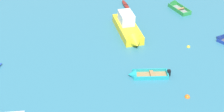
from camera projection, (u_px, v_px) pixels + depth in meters
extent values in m
cube|color=gray|center=(179.00, 10.00, 34.60)|extent=(2.48, 2.97, 0.11)
cube|color=#288C3D|center=(175.00, 10.00, 34.31)|extent=(1.71, 2.52, 0.43)
cube|color=#288C3D|center=(183.00, 8.00, 34.71)|extent=(1.71, 2.52, 0.43)
cube|color=#288C3D|center=(187.00, 14.00, 33.40)|extent=(1.00, 0.72, 0.43)
cone|color=#288C3D|center=(172.00, 4.00, 35.65)|extent=(1.30, 1.18, 1.10)
cube|color=#937047|center=(180.00, 9.00, 34.35)|extent=(1.03, 0.83, 0.03)
cube|color=yellow|center=(127.00, 29.00, 30.13)|extent=(3.79, 5.85, 0.83)
cone|color=yellow|center=(136.00, 43.00, 27.79)|extent=(1.85, 1.61, 1.54)
cube|color=white|center=(126.00, 18.00, 30.01)|extent=(1.98, 2.35, 1.15)
cube|color=black|center=(129.00, 20.00, 29.16)|extent=(1.22, 0.62, 0.50)
cone|color=navy|center=(219.00, 38.00, 29.14)|extent=(1.15, 1.21, 1.04)
ellipsoid|color=maroon|center=(126.00, 5.00, 35.41)|extent=(1.66, 3.19, 0.29)
torus|color=black|center=(126.00, 4.00, 35.34)|extent=(0.51, 0.51, 0.06)
cube|color=#99754C|center=(150.00, 76.00, 24.36)|extent=(2.89, 1.45, 0.09)
cube|color=teal|center=(151.00, 78.00, 23.86)|extent=(2.84, 0.58, 0.37)
cube|color=teal|center=(149.00, 71.00, 24.71)|extent=(2.84, 0.58, 0.37)
cube|color=teal|center=(167.00, 74.00, 24.32)|extent=(0.29, 1.01, 0.37)
cone|color=teal|center=(132.00, 75.00, 24.23)|extent=(0.83, 1.09, 0.99)
cube|color=#937047|center=(152.00, 74.00, 24.25)|extent=(0.46, 0.96, 0.03)
cube|color=black|center=(169.00, 73.00, 24.25)|extent=(0.31, 0.31, 0.52)
sphere|color=yellow|center=(188.00, 47.00, 28.06)|extent=(0.34, 0.34, 0.34)
sphere|color=orange|center=(187.00, 97.00, 22.28)|extent=(0.41, 0.41, 0.41)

